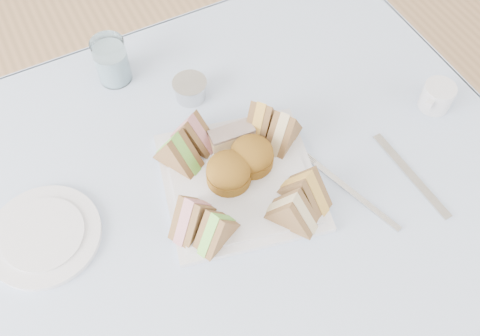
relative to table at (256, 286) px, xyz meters
name	(u,v)px	position (x,y,z in m)	size (l,w,h in m)	color
floor	(252,331)	(0.00, 0.00, -0.37)	(4.00, 4.00, 0.00)	#9E7751
table	(256,286)	(0.00, 0.00, 0.00)	(0.90, 0.90, 0.74)	brown
tablecloth	(261,210)	(0.00, 0.00, 0.37)	(1.02, 1.02, 0.01)	#A9C0E5
serving_plate	(240,181)	(-0.01, 0.06, 0.38)	(0.27, 0.27, 0.01)	silver
sandwich_fl_a	(191,212)	(-0.12, 0.02, 0.43)	(0.09, 0.04, 0.08)	brown
sandwich_fl_b	(216,226)	(-0.09, -0.02, 0.43)	(0.08, 0.04, 0.07)	brown
sandwich_fr_a	(306,186)	(0.07, -0.02, 0.43)	(0.09, 0.04, 0.08)	brown
sandwich_fr_b	(293,208)	(0.03, -0.05, 0.43)	(0.09, 0.04, 0.08)	brown
sandwich_bl_a	(177,149)	(-0.09, 0.15, 0.43)	(0.09, 0.04, 0.08)	brown
sandwich_bl_b	(192,130)	(-0.05, 0.17, 0.43)	(0.09, 0.04, 0.08)	brown
sandwich_br_a	(284,127)	(0.10, 0.10, 0.43)	(0.09, 0.04, 0.08)	brown
sandwich_br_b	(261,117)	(0.08, 0.14, 0.43)	(0.09, 0.04, 0.08)	brown
scone_left	(229,171)	(-0.03, 0.07, 0.41)	(0.08, 0.08, 0.05)	#8C5F18
scone_right	(252,155)	(0.03, 0.08, 0.41)	(0.08, 0.08, 0.05)	#8C5F18
pastry_slice	(232,137)	(0.02, 0.14, 0.41)	(0.08, 0.03, 0.04)	beige
side_plate	(44,236)	(-0.35, 0.12, 0.38)	(0.19, 0.19, 0.01)	silver
water_glass	(111,61)	(-0.12, 0.40, 0.42)	(0.07, 0.07, 0.10)	white
tea_strainer	(190,90)	(0.00, 0.29, 0.39)	(0.07, 0.07, 0.04)	#BCBCBC
knife	(411,175)	(0.27, -0.06, 0.38)	(0.02, 0.20, 0.00)	#BCBCBC
fork	(356,195)	(0.16, -0.05, 0.38)	(0.01, 0.19, 0.00)	#BCBCBC
creamer_jug	(437,96)	(0.41, 0.05, 0.40)	(0.06, 0.06, 0.05)	silver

